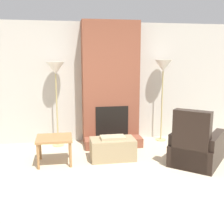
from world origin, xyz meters
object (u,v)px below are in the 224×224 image
at_px(ottoman, 113,148).
at_px(floor_lamp_left, 55,72).
at_px(armchair, 196,148).
at_px(floor_lamp_right, 163,69).
at_px(side_table, 54,141).

relative_size(ottoman, floor_lamp_left, 0.46).
height_order(armchair, floor_lamp_right, floor_lamp_right).
height_order(ottoman, side_table, side_table).
distance_m(ottoman, side_table, 1.07).
height_order(ottoman, armchair, armchair).
bearing_deg(floor_lamp_left, ottoman, -45.06).
distance_m(armchair, floor_lamp_left, 3.11).
bearing_deg(floor_lamp_left, side_table, -92.42).
relative_size(armchair, side_table, 2.04).
height_order(side_table, floor_lamp_left, floor_lamp_left).
bearing_deg(ottoman, floor_lamp_right, 37.83).
distance_m(ottoman, armchair, 1.48).
bearing_deg(ottoman, floor_lamp_left, 134.94).
relative_size(ottoman, armchair, 0.64).
bearing_deg(armchair, side_table, 31.11).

